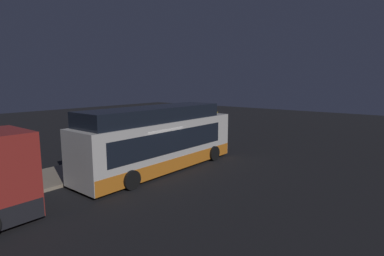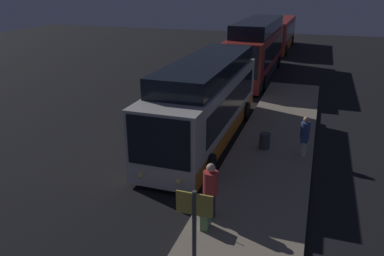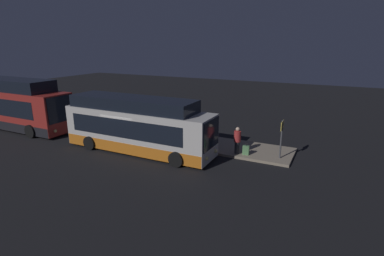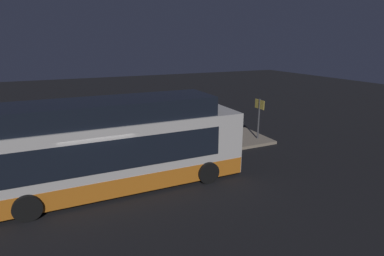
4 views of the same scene
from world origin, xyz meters
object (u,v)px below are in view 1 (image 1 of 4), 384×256
bus_lead (159,142)px  passenger_waiting (124,140)px  suitcase (202,140)px  trash_bin (136,152)px  sign_post (214,121)px  passenger_boarding (198,133)px

bus_lead → passenger_waiting: bus_lead is taller
suitcase → trash_bin: (-5.95, 0.71, 0.04)m
passenger_waiting → sign_post: (7.70, -1.91, 0.65)m
passenger_waiting → trash_bin: size_ratio=2.49×
suitcase → bus_lead: bearing=-163.0°
suitcase → trash_bin: 5.99m
bus_lead → sign_post: bus_lead is taller
sign_post → trash_bin: 8.04m
passenger_waiting → suitcase: size_ratio=1.98×
passenger_boarding → trash_bin: size_ratio=2.61×
bus_lead → suitcase: bus_lead is taller
passenger_boarding → sign_post: (2.56, 0.38, 0.62)m
suitcase → sign_post: sign_post is taller
passenger_boarding → sign_post: 2.66m
passenger_boarding → trash_bin: passenger_boarding is taller
bus_lead → sign_post: size_ratio=4.37×
trash_bin → passenger_waiting: bearing=81.2°
bus_lead → trash_bin: bus_lead is taller
bus_lead → passenger_waiting: bearing=78.0°
bus_lead → sign_post: (8.61, 2.36, 0.10)m
bus_lead → passenger_boarding: size_ratio=6.01×
suitcase → passenger_waiting: bearing=158.6°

